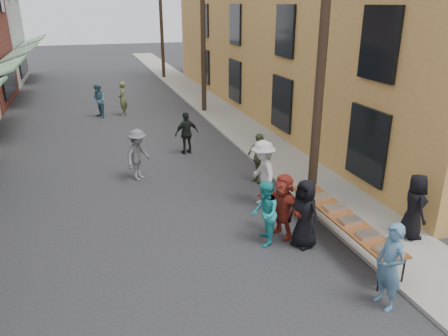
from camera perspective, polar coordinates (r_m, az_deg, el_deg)
ground at (r=9.48m, az=-3.67°, el=-15.09°), size 120.00×120.00×0.00m
sidewalk at (r=24.11m, az=-0.98°, el=7.57°), size 2.20×60.00×0.10m
building_ochre at (r=25.05m, az=13.93°, el=18.93°), size 10.00×28.00×10.00m
utility_pole_near at (r=12.16m, az=12.77°, el=15.35°), size 0.26×0.26×9.00m
utility_pole_mid at (r=23.31m, az=-2.78°, el=18.15°), size 0.26×0.26×9.00m
utility_pole_far at (r=35.03m, az=-8.22°, el=18.83°), size 0.26×0.26×9.00m
serving_table at (r=10.92m, az=15.26°, el=-6.28°), size 0.70×4.00×0.75m
catering_tray_sausage at (r=9.73m, az=20.52°, el=-9.93°), size 0.50×0.33×0.08m
catering_tray_foil_b at (r=10.17m, az=18.31°, el=-8.25°), size 0.50×0.33×0.08m
catering_tray_buns at (r=10.67m, az=16.15°, el=-6.59°), size 0.50×0.33×0.08m
catering_tray_foil_d at (r=11.19m, az=14.20°, el=-5.07°), size 0.50×0.33×0.08m
catering_tray_buns_end at (r=11.73m, az=12.44°, el=-3.68°), size 0.50×0.33×0.08m
condiment_jar_a at (r=9.41m, az=20.56°, el=-11.05°), size 0.07×0.07×0.08m
condiment_jar_b at (r=9.48m, az=20.19°, el=-10.77°), size 0.07×0.07×0.08m
condiment_jar_c at (r=9.54m, az=19.82°, el=-10.49°), size 0.07×0.07×0.08m
cup_stack at (r=9.68m, az=22.39°, el=-10.25°), size 0.08×0.08×0.12m
guest_front_a at (r=10.59m, az=10.49°, el=-5.90°), size 0.81×0.98×1.70m
guest_front_b at (r=9.00m, az=20.86°, el=-11.92°), size 0.46×0.67×1.77m
guest_front_c at (r=10.57m, az=5.34°, el=-5.92°), size 0.84×0.95×1.63m
guest_front_d at (r=12.50m, az=5.09°, el=-0.74°), size 0.82×1.32×1.96m
guest_front_e at (r=14.27m, az=4.58°, el=1.37°), size 0.76×1.04×1.65m
guest_queue_back at (r=10.96m, az=7.71°, el=-4.90°), size 0.94×1.62×1.67m
server at (r=11.58m, az=23.63°, el=-4.61°), size 0.71×0.91×1.65m
passerby_left at (r=14.66m, az=-11.17°, el=1.71°), size 1.22×1.25×1.72m
passerby_mid at (r=17.01m, az=-4.90°, el=4.56°), size 1.03×0.60×1.65m
passerby_right at (r=23.62m, az=-13.11°, el=8.81°), size 0.53×0.71×1.75m
passerby_far at (r=23.42m, az=-16.10°, el=8.45°), size 0.89×1.01×1.75m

